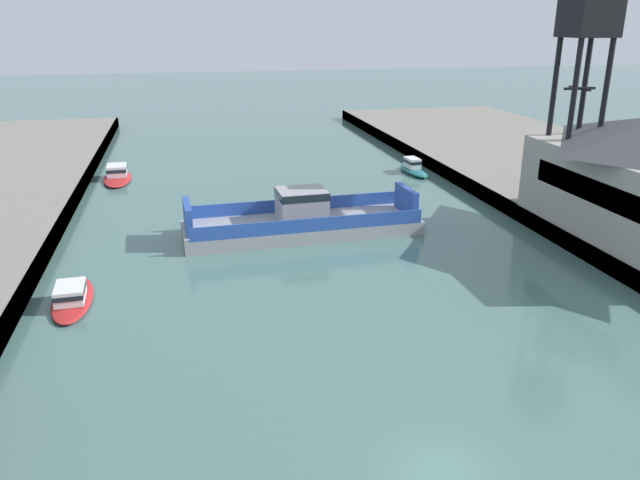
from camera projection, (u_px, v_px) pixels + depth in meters
The scene contains 7 objects.
ground_plane at pixel (442, 473), 24.35m from camera, with size 400.00×400.00×0.00m, color #476B66.
chain_ferry at pixel (302, 221), 51.09m from camera, with size 19.59×6.79×3.76m.
moored_boat_near_left at pixel (413, 168), 71.45m from camera, with size 2.22×6.60×1.72m.
moored_boat_near_right at pixel (117, 174), 68.54m from camera, with size 3.18×8.32×1.58m.
moored_boat_mid_left at pixel (71, 296), 38.70m from camera, with size 2.78×7.45×1.33m.
crane_tower at pixel (587, 36), 48.74m from camera, with size 3.62×3.62×17.59m.
bollard_right_far at pixel (636, 258), 41.21m from camera, with size 0.32×0.32×0.71m.
Camera 1 is at (-8.99, -18.35, 16.78)m, focal length 34.87 mm.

